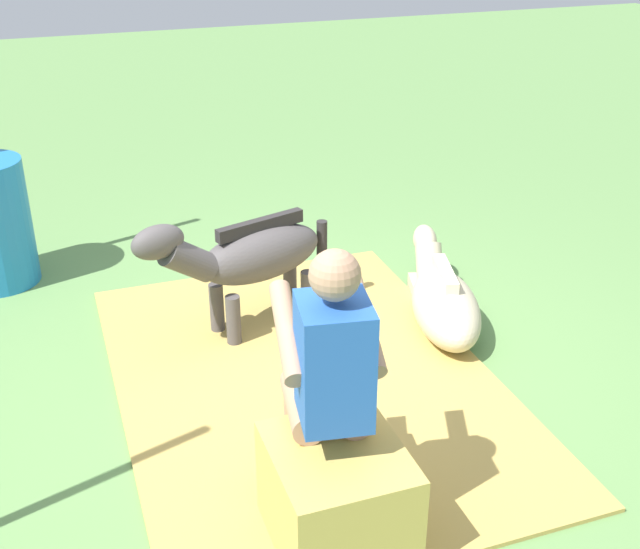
{
  "coord_description": "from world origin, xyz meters",
  "views": [
    {
      "loc": [
        -3.73,
        1.23,
        2.61
      ],
      "look_at": [
        0.19,
        -0.16,
        0.55
      ],
      "focal_mm": 45.24,
      "sensor_mm": 36.0,
      "label": 1
    }
  ],
  "objects_px": {
    "hay_bale": "(337,498)",
    "pony_lying": "(442,300)",
    "person_seated": "(328,374)",
    "pony_standing": "(249,257)"
  },
  "relations": [
    {
      "from": "person_seated",
      "to": "pony_lying",
      "type": "height_order",
      "value": "person_seated"
    },
    {
      "from": "hay_bale",
      "to": "pony_standing",
      "type": "height_order",
      "value": "pony_standing"
    },
    {
      "from": "hay_bale",
      "to": "pony_lying",
      "type": "bearing_deg",
      "value": -40.05
    },
    {
      "from": "person_seated",
      "to": "pony_lying",
      "type": "bearing_deg",
      "value": -42.82
    },
    {
      "from": "person_seated",
      "to": "pony_standing",
      "type": "distance_m",
      "value": 1.76
    },
    {
      "from": "hay_bale",
      "to": "pony_lying",
      "type": "height_order",
      "value": "hay_bale"
    },
    {
      "from": "pony_lying",
      "to": "hay_bale",
      "type": "bearing_deg",
      "value": 139.95
    },
    {
      "from": "person_seated",
      "to": "pony_lying",
      "type": "xyz_separation_m",
      "value": [
        1.38,
        -1.28,
        -0.58
      ]
    },
    {
      "from": "hay_bale",
      "to": "pony_lying",
      "type": "relative_size",
      "value": 0.45
    },
    {
      "from": "hay_bale",
      "to": "pony_standing",
      "type": "bearing_deg",
      "value": -4.06
    }
  ]
}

